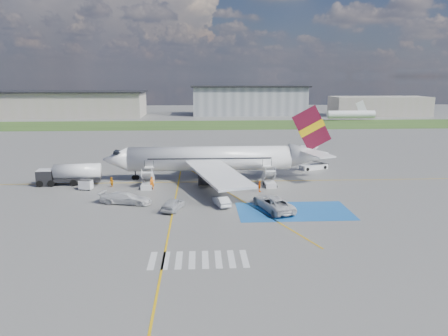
{
  "coord_description": "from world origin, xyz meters",
  "views": [
    {
      "loc": [
        -1.58,
        -55.27,
        16.38
      ],
      "look_at": [
        1.86,
        5.89,
        3.5
      ],
      "focal_mm": 35.0,
      "sensor_mm": 36.0,
      "label": 1
    }
  ],
  "objects_px": {
    "van_white_a": "(273,201)",
    "van_white_b": "(126,196)",
    "gpu_cart": "(86,185)",
    "car_silver_b": "(221,201)",
    "fuel_tanker": "(70,176)",
    "belt_loader": "(314,167)",
    "airliner": "(219,158)",
    "car_silver_a": "(173,204)"
  },
  "relations": [
    {
      "from": "airliner",
      "to": "van_white_a",
      "type": "distance_m",
      "value": 18.3
    },
    {
      "from": "van_white_a",
      "to": "van_white_b",
      "type": "height_order",
      "value": "van_white_a"
    },
    {
      "from": "fuel_tanker",
      "to": "belt_loader",
      "type": "height_order",
      "value": "fuel_tanker"
    },
    {
      "from": "fuel_tanker",
      "to": "van_white_b",
      "type": "height_order",
      "value": "fuel_tanker"
    },
    {
      "from": "airliner",
      "to": "fuel_tanker",
      "type": "distance_m",
      "value": 23.35
    },
    {
      "from": "gpu_cart",
      "to": "airliner",
      "type": "bearing_deg",
      "value": 28.91
    },
    {
      "from": "van_white_a",
      "to": "fuel_tanker",
      "type": "bearing_deg",
      "value": -41.9
    },
    {
      "from": "car_silver_b",
      "to": "van_white_a",
      "type": "height_order",
      "value": "van_white_a"
    },
    {
      "from": "car_silver_a",
      "to": "van_white_b",
      "type": "distance_m",
      "value": 7.16
    },
    {
      "from": "van_white_a",
      "to": "van_white_b",
      "type": "distance_m",
      "value": 19.22
    },
    {
      "from": "car_silver_a",
      "to": "van_white_a",
      "type": "bearing_deg",
      "value": -163.19
    },
    {
      "from": "gpu_cart",
      "to": "car_silver_a",
      "type": "xyz_separation_m",
      "value": [
        13.45,
        -10.79,
        0.08
      ]
    },
    {
      "from": "belt_loader",
      "to": "car_silver_b",
      "type": "relative_size",
      "value": 1.4
    },
    {
      "from": "car_silver_a",
      "to": "car_silver_b",
      "type": "xyz_separation_m",
      "value": [
        6.08,
        1.46,
        -0.11
      ]
    },
    {
      "from": "airliner",
      "to": "belt_loader",
      "type": "bearing_deg",
      "value": 20.73
    },
    {
      "from": "belt_loader",
      "to": "van_white_b",
      "type": "relative_size",
      "value": 1.09
    },
    {
      "from": "airliner",
      "to": "car_silver_b",
      "type": "bearing_deg",
      "value": -91.43
    },
    {
      "from": "gpu_cart",
      "to": "van_white_a",
      "type": "height_order",
      "value": "van_white_a"
    },
    {
      "from": "airliner",
      "to": "van_white_b",
      "type": "xyz_separation_m",
      "value": [
        -12.86,
        -13.53,
        -2.37
      ]
    },
    {
      "from": "car_silver_a",
      "to": "van_white_b",
      "type": "xyz_separation_m",
      "value": [
        -6.4,
        3.19,
        0.25
      ]
    },
    {
      "from": "gpu_cart",
      "to": "car_silver_b",
      "type": "relative_size",
      "value": 0.5
    },
    {
      "from": "belt_loader",
      "to": "van_white_a",
      "type": "height_order",
      "value": "van_white_a"
    },
    {
      "from": "gpu_cart",
      "to": "belt_loader",
      "type": "xyz_separation_m",
      "value": [
        37.32,
        12.51,
        -0.27
      ]
    },
    {
      "from": "gpu_cart",
      "to": "belt_loader",
      "type": "distance_m",
      "value": 39.36
    },
    {
      "from": "fuel_tanker",
      "to": "van_white_b",
      "type": "distance_m",
      "value": 15.07
    },
    {
      "from": "gpu_cart",
      "to": "car_silver_b",
      "type": "height_order",
      "value": "gpu_cart"
    },
    {
      "from": "van_white_a",
      "to": "airliner",
      "type": "bearing_deg",
      "value": -85.9
    },
    {
      "from": "belt_loader",
      "to": "gpu_cart",
      "type": "bearing_deg",
      "value": 176.03
    },
    {
      "from": "van_white_b",
      "to": "gpu_cart",
      "type": "bearing_deg",
      "value": 57.02
    },
    {
      "from": "airliner",
      "to": "car_silver_a",
      "type": "bearing_deg",
      "value": -111.13
    },
    {
      "from": "fuel_tanker",
      "to": "car_silver_b",
      "type": "distance_m",
      "value": 26.09
    },
    {
      "from": "van_white_a",
      "to": "belt_loader",
      "type": "bearing_deg",
      "value": -130.89
    },
    {
      "from": "fuel_tanker",
      "to": "car_silver_a",
      "type": "xyz_separation_m",
      "value": [
        16.67,
        -14.21,
        -0.58
      ]
    },
    {
      "from": "gpu_cart",
      "to": "car_silver_a",
      "type": "height_order",
      "value": "car_silver_a"
    },
    {
      "from": "gpu_cart",
      "to": "car_silver_b",
      "type": "distance_m",
      "value": 21.65
    },
    {
      "from": "gpu_cart",
      "to": "van_white_a",
      "type": "distance_m",
      "value": 28.25
    },
    {
      "from": "car_silver_b",
      "to": "van_white_a",
      "type": "distance_m",
      "value": 6.68
    },
    {
      "from": "car_silver_a",
      "to": "van_white_a",
      "type": "height_order",
      "value": "van_white_a"
    },
    {
      "from": "car_silver_b",
      "to": "van_white_a",
      "type": "relative_size",
      "value": 0.66
    },
    {
      "from": "van_white_a",
      "to": "gpu_cart",
      "type": "bearing_deg",
      "value": -38.63
    },
    {
      "from": "fuel_tanker",
      "to": "van_white_b",
      "type": "relative_size",
      "value": 1.84
    },
    {
      "from": "belt_loader",
      "to": "car_silver_a",
      "type": "bearing_deg",
      "value": -158.19
    }
  ]
}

